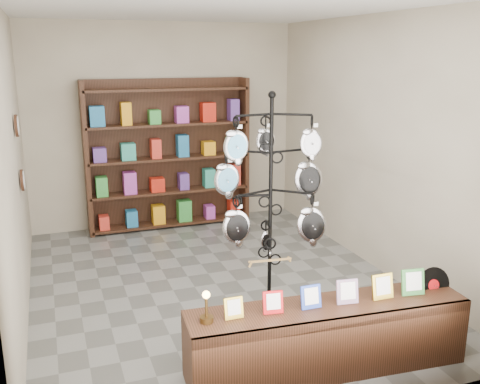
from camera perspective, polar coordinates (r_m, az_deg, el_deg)
name	(u,v)px	position (r m, az deg, el deg)	size (l,w,h in m)	color
ground	(216,284)	(6.20, -2.59, -9.75)	(5.00, 5.00, 0.00)	slate
room_envelope	(214,122)	(5.69, -2.80, 7.48)	(5.00, 5.00, 5.00)	beige
display_tree	(271,190)	(5.12, 3.29, 0.19)	(1.15, 1.11, 2.22)	black
front_shelf	(327,337)	(4.62, 9.30, -15.00)	(2.37, 0.66, 0.83)	black
back_shelving	(169,159)	(8.02, -7.62, 3.51)	(2.42, 0.36, 2.20)	black
wall_clocks	(19,153)	(6.29, -22.48, 3.84)	(0.03, 0.24, 0.84)	black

